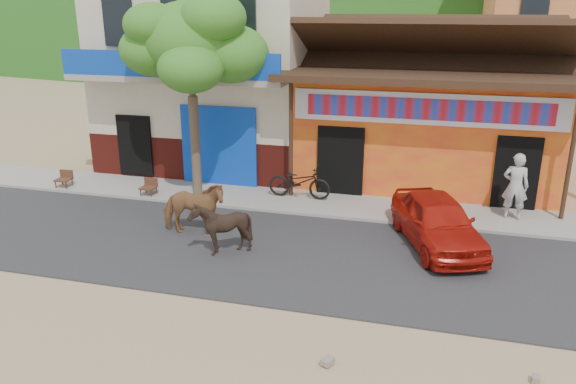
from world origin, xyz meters
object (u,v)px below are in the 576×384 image
Objects in this scene: tree at (193,96)px; cow_dark at (221,227)px; red_car at (437,221)px; cafe_chair_left at (148,180)px; cow_tan at (193,208)px; scooter at (299,182)px; cafe_chair_right at (63,172)px; pedestrian at (515,186)px.

cow_dark is (2.22, -3.70, -2.43)m from tree.
red_car is 3.99× the size of cafe_chair_left.
red_car is (6.00, 0.87, -0.07)m from cow_tan.
scooter is 7.56m from cafe_chair_right.
tree is 3.62× the size of cow_tan.
tree is at bearing 99.70° from scooter.
cow_dark is 4.84m from cafe_chair_left.
cow_tan is at bearing -25.14° from cafe_chair_right.
cow_tan is 3.79m from scooter.
cafe_chair_right is at bearing 98.33° from scooter.
cow_tan is 6.07m from red_car.
scooter is at bearing 12.82° from cafe_chair_left.
pedestrian is at bearing -90.28° from scooter.
cafe_chair_left is 0.97× the size of cafe_chair_right.
cow_dark is at bearing 179.17° from red_car.
pedestrian is at bearing -80.59° from cow_tan.
pedestrian reaches higher than red_car.
pedestrian is 1.91× the size of cafe_chair_right.
tree reaches higher than pedestrian.
scooter is 1.03× the size of pedestrian.
cafe_chair_left is at bearing -122.29° from cow_dark.
cow_tan is 0.45× the size of red_car.
cafe_chair_left is at bearing -3.14° from cafe_chair_right.
tree is 4.95m from cow_dark.
pedestrian reaches higher than cow_tan.
pedestrian is (6.00, -0.17, 0.42)m from scooter.
tree reaches higher than red_car.
pedestrian is at bearing 27.04° from red_car.
cow_dark is 0.71× the size of pedestrian.
scooter is (-4.03, 2.36, -0.05)m from red_car.
cow_dark reaches higher than cafe_chair_left.
tree reaches higher than cafe_chair_right.
tree is 6.48× the size of cafe_chair_left.
tree is 6.27× the size of cafe_chair_right.
cow_dark is 7.37m from cafe_chair_right.
cafe_chair_left is at bearing 36.44° from cow_tan.
tree reaches higher than cow_dark.
tree is at bearing 3.55° from cafe_chair_right.
tree is 4.59× the size of cow_dark.
tree is at bearing 144.08° from red_car.
red_car is at bearing 55.62° from pedestrian.
cafe_chair_left is (-2.52, 2.27, -0.16)m from cow_tan.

